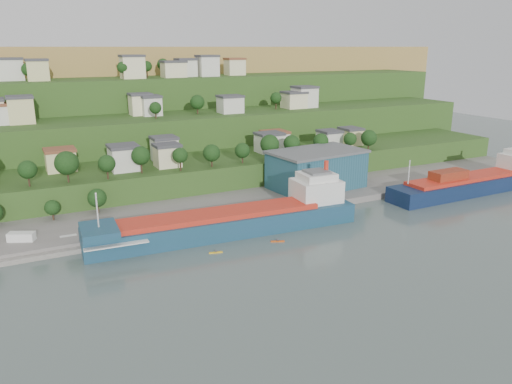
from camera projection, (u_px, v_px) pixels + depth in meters
ground at (268, 240)px, 128.39m from camera, size 500.00×500.00×0.00m
quay at (282, 201)px, 161.04m from camera, size 220.00×26.00×4.00m
pebble_beach at (31, 248)px, 123.44m from camera, size 40.00×18.00×2.40m
hillside at (123, 138)px, 272.90m from camera, size 360.00×210.72×96.00m
cargo_ship_near at (234, 222)px, 133.22m from camera, size 73.88×15.73×18.84m
cargo_ship_far at (475, 184)px, 170.97m from camera, size 65.65×11.73×17.80m
warehouse at (316, 169)px, 167.67m from camera, size 32.81×22.12×12.80m
caravan at (22, 238)px, 122.71m from camera, size 6.78×4.99×2.92m
dinghy at (68, 237)px, 126.25m from camera, size 4.07×1.55×0.81m
kayak_orange at (278, 241)px, 127.45m from camera, size 3.52×1.96×0.89m
kayak_yellow at (216, 252)px, 120.54m from camera, size 3.35×1.31×0.83m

